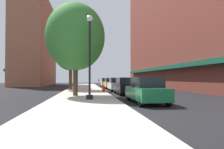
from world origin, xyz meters
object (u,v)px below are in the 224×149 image
object	(u,v)px
fire_hydrant	(103,88)
car_yellow	(110,83)
parking_meter_near	(99,83)
car_black	(126,86)
lamppost	(90,55)
car_silver	(106,82)
car_green	(146,90)
car_white	(116,84)
tree_mid	(76,37)
tree_near	(71,51)

from	to	relation	value
fire_hydrant	car_yellow	distance (m)	10.15
fire_hydrant	parking_meter_near	size ratio (longest dim) A/B	0.60
parking_meter_near	car_black	xyz separation A→B (m)	(1.95, -9.80, -0.14)
lamppost	car_silver	bearing A→B (deg)	81.36
car_green	car_black	distance (m)	6.38
lamppost	parking_meter_near	bearing A→B (deg)	83.68
fire_hydrant	car_white	bearing A→B (deg)	64.34
parking_meter_near	car_black	distance (m)	9.99
fire_hydrant	car_green	xyz separation A→B (m)	(2.00, -8.10, 0.29)
car_silver	car_green	bearing A→B (deg)	-90.33
car_black	car_white	bearing A→B (deg)	88.15
fire_hydrant	car_silver	size ratio (longest dim) A/B	0.18
lamppost	tree_mid	world-z (taller)	tree_mid
parking_meter_near	car_white	world-z (taller)	car_white
tree_near	car_green	world-z (taller)	tree_near
car_yellow	car_silver	bearing A→B (deg)	92.16
tree_near	fire_hydrant	bearing A→B (deg)	-53.69
tree_near	car_yellow	world-z (taller)	tree_near
car_white	car_yellow	size ratio (longest dim) A/B	1.00
car_black	parking_meter_near	bearing A→B (deg)	99.41
tree_near	car_green	size ratio (longest dim) A/B	1.75
car_white	car_silver	xyz separation A→B (m)	(0.00, 12.78, 0.00)
lamppost	car_white	bearing A→B (deg)	71.48
lamppost	tree_near	distance (m)	11.97
car_yellow	lamppost	bearing A→B (deg)	-100.09
lamppost	tree_near	world-z (taller)	tree_near
lamppost	car_black	size ratio (longest dim) A/B	1.37
tree_mid	car_white	xyz separation A→B (m)	(4.70, 7.60, -4.30)
parking_meter_near	car_silver	world-z (taller)	car_silver
parking_meter_near	tree_mid	xyz separation A→B (m)	(-2.75, -11.50, 4.16)
car_yellow	car_silver	world-z (taller)	same
parking_meter_near	car_silver	distance (m)	9.10
car_green	car_yellow	world-z (taller)	same
tree_mid	car_silver	size ratio (longest dim) A/B	1.83
tree_near	tree_mid	distance (m)	8.65
lamppost	parking_meter_near	world-z (taller)	lamppost
tree_near	car_silver	size ratio (longest dim) A/B	1.75
lamppost	fire_hydrant	xyz separation A→B (m)	(1.55, 6.45, -2.68)
lamppost	car_yellow	bearing A→B (deg)	77.75
fire_hydrant	tree_mid	size ratio (longest dim) A/B	0.10
car_silver	car_white	bearing A→B (deg)	-90.33
fire_hydrant	car_green	size ratio (longest dim) A/B	0.18
lamppost	car_silver	distance (m)	23.79
parking_meter_near	tree_near	bearing A→B (deg)	-142.81
tree_mid	car_silver	bearing A→B (deg)	77.02
tree_mid	car_yellow	size ratio (longest dim) A/B	1.83
tree_mid	car_green	distance (m)	7.90
tree_near	car_green	bearing A→B (deg)	-66.40
parking_meter_near	car_white	distance (m)	4.36
car_green	car_white	xyz separation A→B (m)	(0.00, 12.28, 0.00)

